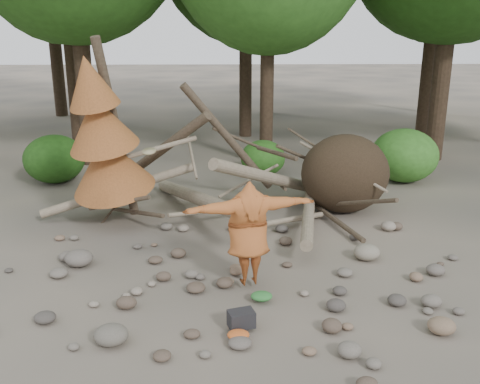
{
  "coord_description": "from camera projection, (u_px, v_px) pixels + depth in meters",
  "views": [
    {
      "loc": [
        -0.41,
        -8.5,
        4.5
      ],
      "look_at": [
        -0.11,
        1.5,
        1.4
      ],
      "focal_mm": 40.0,
      "sensor_mm": 36.0,
      "label": 1
    }
  ],
  "objects": [
    {
      "name": "deadfall_pile",
      "position": [
        322.0,
        176.0,
        13.28
      ],
      "size": [
        8.55,
        5.24,
        3.3
      ],
      "color": "#332619",
      "rests_on": "ground"
    },
    {
      "name": "bush_left",
      "position": [
        54.0,
        159.0,
        15.96
      ],
      "size": [
        1.8,
        1.8,
        1.44
      ],
      "primitive_type": "ellipsoid",
      "color": "#225115",
      "rests_on": "ground"
    },
    {
      "name": "backpack",
      "position": [
        241.0,
        322.0,
        8.25
      ],
      "size": [
        0.46,
        0.37,
        0.26
      ],
      "primitive_type": "cube",
      "rotation": [
        0.0,
        0.0,
        0.29
      ],
      "color": "black",
      "rests_on": "ground"
    },
    {
      "name": "boulder_mid_right",
      "position": [
        367.0,
        252.0,
        10.75
      ],
      "size": [
        0.53,
        0.48,
        0.32
      ],
      "primitive_type": "ellipsoid",
      "color": "gray",
      "rests_on": "ground"
    },
    {
      "name": "bush_mid",
      "position": [
        263.0,
        158.0,
        16.76
      ],
      "size": [
        1.4,
        1.4,
        1.12
      ],
      "primitive_type": "ellipsoid",
      "color": "#2D671D",
      "rests_on": "ground"
    },
    {
      "name": "frisbee_thrower",
      "position": [
        248.0,
        233.0,
        9.39
      ],
      "size": [
        3.1,
        1.14,
        2.4
      ],
      "color": "#AA5726",
      "rests_on": "ground"
    },
    {
      "name": "cloth_orange",
      "position": [
        238.0,
        338.0,
        7.97
      ],
      "size": [
        0.33,
        0.27,
        0.12
      ],
      "primitive_type": "ellipsoid",
      "color": "#BC5320",
      "rests_on": "ground"
    },
    {
      "name": "ground",
      "position": [
        249.0,
        292.0,
        9.46
      ],
      "size": [
        120.0,
        120.0,
        0.0
      ],
      "primitive_type": "plane",
      "color": "#514C44",
      "rests_on": "ground"
    },
    {
      "name": "boulder_front_right",
      "position": [
        442.0,
        326.0,
        8.16
      ],
      "size": [
        0.43,
        0.39,
        0.26
      ],
      "primitive_type": "ellipsoid",
      "color": "#7B634D",
      "rests_on": "ground"
    },
    {
      "name": "cloth_green",
      "position": [
        262.0,
        299.0,
        9.1
      ],
      "size": [
        0.37,
        0.31,
        0.14
      ],
      "primitive_type": "ellipsoid",
      "color": "#2D7130",
      "rests_on": "ground"
    },
    {
      "name": "dead_conifer",
      "position": [
        104.0,
        138.0,
        11.96
      ],
      "size": [
        2.06,
        2.16,
        4.35
      ],
      "color": "#4C3F30",
      "rests_on": "ground"
    },
    {
      "name": "bush_right",
      "position": [
        404.0,
        155.0,
        16.05
      ],
      "size": [
        2.0,
        2.0,
        1.6
      ],
      "primitive_type": "ellipsoid",
      "color": "#387A26",
      "rests_on": "ground"
    },
    {
      "name": "boulder_mid_left",
      "position": [
        79.0,
        258.0,
        10.46
      ],
      "size": [
        0.55,
        0.49,
        0.33
      ],
      "primitive_type": "ellipsoid",
      "color": "#645D54",
      "rests_on": "ground"
    },
    {
      "name": "boulder_front_left",
      "position": [
        111.0,
        335.0,
        7.88
      ],
      "size": [
        0.51,
        0.46,
        0.31
      ],
      "primitive_type": "ellipsoid",
      "color": "#635D52",
      "rests_on": "ground"
    }
  ]
}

